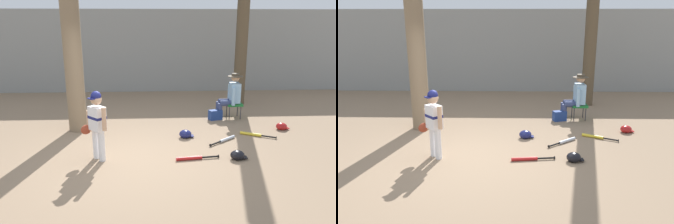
{
  "view_description": "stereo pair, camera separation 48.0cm",
  "coord_description": "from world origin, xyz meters",
  "views": [
    {
      "loc": [
        0.34,
        -5.59,
        2.47
      ],
      "look_at": [
        0.67,
        0.63,
        0.75
      ],
      "focal_mm": 34.56,
      "sensor_mm": 36.0,
      "label": 1
    },
    {
      "loc": [
        0.82,
        -5.6,
        2.47
      ],
      "look_at": [
        0.67,
        0.63,
        0.75
      ],
      "focal_mm": 34.56,
      "sensor_mm": 36.0,
      "label": 2
    }
  ],
  "objects": [
    {
      "name": "batting_helmet_red",
      "position": [
        3.46,
        1.62,
        0.08
      ],
      "size": [
        0.31,
        0.24,
        0.18
      ],
      "color": "#A81919",
      "rests_on": "ground"
    },
    {
      "name": "tree_near_player",
      "position": [
        -1.4,
        1.85,
        2.09
      ],
      "size": [
        0.65,
        0.65,
        4.84
      ],
      "color": "#7F6B51",
      "rests_on": "ground"
    },
    {
      "name": "folding_stool",
      "position": [
        2.55,
        2.67,
        0.36
      ],
      "size": [
        0.41,
        0.41,
        0.41
      ],
      "color": "#196B2D",
      "rests_on": "ground"
    },
    {
      "name": "ground_plane",
      "position": [
        0.0,
        0.0,
        0.0
      ],
      "size": [
        60.0,
        60.0,
        0.0
      ],
      "primitive_type": "plane",
      "color": "#897056"
    },
    {
      "name": "batting_helmet_navy",
      "position": [
        1.1,
        1.18,
        0.08
      ],
      "size": [
        0.32,
        0.25,
        0.19
      ],
      "color": "navy",
      "rests_on": "ground"
    },
    {
      "name": "young_ballplayer",
      "position": [
        -0.66,
        0.08,
        0.74
      ],
      "size": [
        0.56,
        0.46,
        1.31
      ],
      "color": "white",
      "rests_on": "ground"
    },
    {
      "name": "bat_red_barrel",
      "position": [
        1.1,
        -0.04,
        0.03
      ],
      "size": [
        0.83,
        0.17,
        0.07
      ],
      "color": "red",
      "rests_on": "ground"
    },
    {
      "name": "bat_yellow_trainer",
      "position": [
        2.65,
        1.2,
        0.03
      ],
      "size": [
        0.73,
        0.44,
        0.07
      ],
      "color": "yellow",
      "rests_on": "ground"
    },
    {
      "name": "handbag_beside_stool",
      "position": [
        2.03,
        2.52,
        0.13
      ],
      "size": [
        0.38,
        0.27,
        0.26
      ],
      "primitive_type": "cube",
      "rotation": [
        0.0,
        0.0,
        0.29
      ],
      "color": "navy",
      "rests_on": "ground"
    },
    {
      "name": "bat_aluminum_silver",
      "position": [
        1.93,
        0.91,
        0.03
      ],
      "size": [
        0.66,
        0.56,
        0.07
      ],
      "color": "#B7BCC6",
      "rests_on": "ground"
    },
    {
      "name": "concrete_back_wall",
      "position": [
        0.0,
        6.44,
        1.47
      ],
      "size": [
        18.0,
        0.36,
        2.95
      ],
      "primitive_type": "cube",
      "color": "gray",
      "rests_on": "ground"
    },
    {
      "name": "tree_behind_spectator",
      "position": [
        3.11,
        4.28,
        2.45
      ],
      "size": [
        0.48,
        0.48,
        5.35
      ],
      "color": "brown",
      "rests_on": "ground"
    },
    {
      "name": "seated_spectator",
      "position": [
        2.45,
        2.67,
        0.64
      ],
      "size": [
        0.67,
        0.53,
        1.2
      ],
      "color": "navy",
      "rests_on": "ground"
    },
    {
      "name": "batting_helmet_black",
      "position": [
        1.94,
        -0.06,
        0.08
      ],
      "size": [
        0.32,
        0.24,
        0.18
      ],
      "color": "black",
      "rests_on": "ground"
    }
  ]
}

